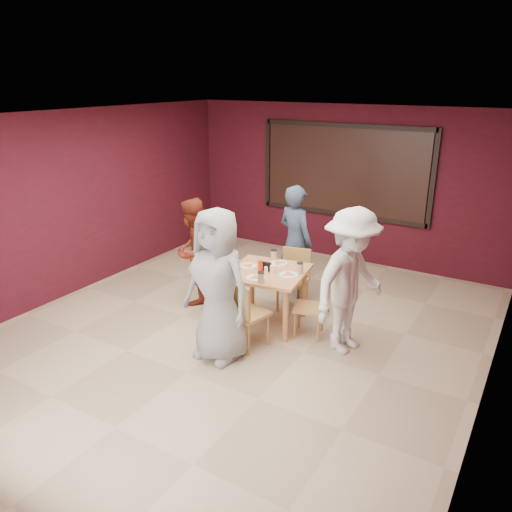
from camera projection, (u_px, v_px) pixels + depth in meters
The scene contains 11 objects.
floor at pixel (239, 333), 6.69m from camera, with size 7.00×7.00×0.00m, color tan.
window_blinds at pixel (343, 171), 8.91m from camera, with size 3.00×0.02×1.50m, color black.
dining_table at pixel (268, 277), 6.73m from camera, with size 1.13×1.13×0.94m.
chair_front at pixel (244, 311), 6.17m from camera, with size 0.52×0.52×0.90m.
chair_back at pixel (294, 275), 7.31m from camera, with size 0.50×0.50×0.88m.
chair_left at pixel (223, 284), 7.05m from camera, with size 0.51×0.51×0.85m.
chair_right at pixel (314, 304), 6.48m from camera, with size 0.47×0.47×0.80m.
diner_front at pixel (218, 286), 5.83m from camera, with size 0.92×0.60×1.88m, color gray.
diner_back at pixel (295, 242), 7.59m from camera, with size 0.64×0.42×1.74m, color #33415B.
diner_left at pixel (193, 252), 7.38m from camera, with size 0.78×0.60×1.60m, color maroon.
diner_right at pixel (350, 282), 6.01m from camera, with size 1.18×0.68×1.83m, color silver.
Camera 1 is at (3.26, -4.97, 3.25)m, focal length 35.00 mm.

